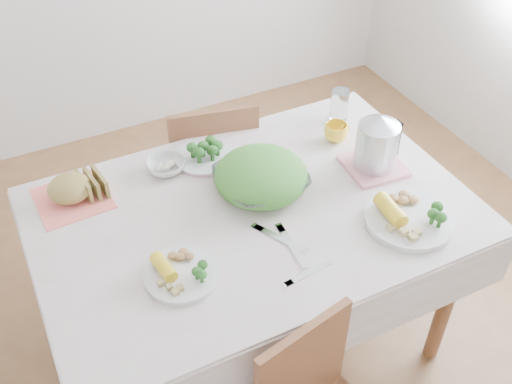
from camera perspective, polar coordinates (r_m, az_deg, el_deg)
name	(u,v)px	position (r m, az deg, el deg)	size (l,w,h in m)	color
floor	(254,340)	(2.66, -0.20, -13.88)	(3.60, 3.60, 0.00)	brown
dining_table	(254,283)	(2.36, -0.22, -8.62)	(1.40, 0.90, 0.75)	brown
tablecloth	(253,211)	(2.09, -0.25, -1.81)	(1.50, 1.00, 0.01)	silver
chair_far	(209,164)	(2.77, -4.46, 2.69)	(0.39, 0.39, 0.87)	brown
salad_bowl	(261,182)	(2.14, 0.48, 1.00)	(0.32, 0.32, 0.08)	white
dinner_plate_left	(181,275)	(1.88, -7.12, -7.81)	(0.24, 0.24, 0.02)	white
dinner_plate_right	(409,220)	(2.10, 14.33, -2.60)	(0.30, 0.30, 0.03)	white
broccoli_plate	(204,158)	(2.31, -4.99, 3.29)	(0.23, 0.23, 0.02)	beige
napkin	(72,199)	(2.22, -17.08, -0.60)	(0.25, 0.25, 0.00)	#FF7364
bread_loaf	(69,187)	(2.19, -17.36, 0.50)	(0.15, 0.15, 0.09)	olive
fruit_bowl	(166,166)	(2.26, -8.56, 2.47)	(0.14, 0.14, 0.05)	white
yellow_mug	(336,132)	(2.41, 7.62, 5.67)	(0.10, 0.10, 0.07)	yellow
glass_tumbler	(339,107)	(2.51, 7.93, 8.02)	(0.07, 0.07, 0.14)	white
pink_tray	(373,166)	(2.30, 11.10, 2.45)	(0.21, 0.21, 0.02)	pink
electric_kettle	(377,142)	(2.24, 11.46, 4.72)	(0.15, 0.15, 0.22)	#B2B5BA
fork_left	(280,239)	(1.98, 2.32, -4.46)	(0.02, 0.20, 0.00)	silver
fork_right	(292,246)	(1.96, 3.45, -5.18)	(0.02, 0.21, 0.00)	silver
knife	(308,273)	(1.88, 4.98, -7.70)	(0.02, 0.18, 0.00)	silver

